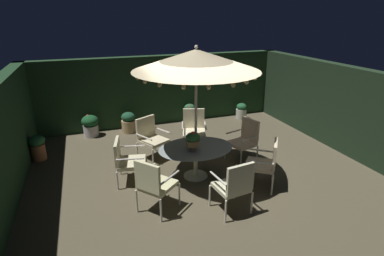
# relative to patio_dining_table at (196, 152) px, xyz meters

# --- Properties ---
(ground_plane) EXTENTS (8.02, 7.95, 0.02)m
(ground_plane) POSITION_rel_patio_dining_table_xyz_m (0.21, -0.13, -0.59)
(ground_plane) COLOR brown
(hedge_backdrop_rear) EXTENTS (8.02, 0.30, 2.15)m
(hedge_backdrop_rear) POSITION_rel_patio_dining_table_xyz_m (0.21, 3.70, 0.49)
(hedge_backdrop_rear) COLOR #1E371F
(hedge_backdrop_rear) RESTS_ON ground_plane
(hedge_backdrop_right) EXTENTS (0.30, 7.95, 2.15)m
(hedge_backdrop_right) POSITION_rel_patio_dining_table_xyz_m (4.08, -0.13, 0.49)
(hedge_backdrop_right) COLOR #1D2F1D
(hedge_backdrop_right) RESTS_ON ground_plane
(patio_dining_table) EXTENTS (1.60, 1.22, 0.70)m
(patio_dining_table) POSITION_rel_patio_dining_table_xyz_m (0.00, 0.00, 0.00)
(patio_dining_table) COLOR beige
(patio_dining_table) RESTS_ON ground_plane
(patio_umbrella) EXTENTS (2.49, 2.49, 2.80)m
(patio_umbrella) POSITION_rel_patio_dining_table_xyz_m (0.00, 0.00, 1.94)
(patio_umbrella) COLOR silver
(patio_umbrella) RESTS_ON ground_plane
(centerpiece_planter) EXTENTS (0.29, 0.29, 0.43)m
(centerpiece_planter) POSITION_rel_patio_dining_table_xyz_m (-0.12, -0.14, 0.37)
(centerpiece_planter) COLOR #7F6753
(centerpiece_planter) RESTS_ON patio_dining_table
(patio_chair_north) EXTENTS (0.82, 0.81, 1.05)m
(patio_chair_north) POSITION_rel_patio_dining_table_xyz_m (-1.13, -0.93, 0.02)
(patio_chair_north) COLOR silver
(patio_chair_north) RESTS_ON ground_plane
(patio_chair_northeast) EXTENTS (0.65, 0.63, 1.03)m
(patio_chair_northeast) POSITION_rel_patio_dining_table_xyz_m (0.18, -1.45, 0.01)
(patio_chair_northeast) COLOR silver
(patio_chair_northeast) RESTS_ON ground_plane
(patio_chair_east) EXTENTS (0.82, 0.82, 1.02)m
(patio_chair_east) POSITION_rel_patio_dining_table_xyz_m (1.18, -0.85, 0.00)
(patio_chair_east) COLOR silver
(patio_chair_east) RESTS_ON ground_plane
(patio_chair_southeast) EXTENTS (0.70, 0.71, 1.01)m
(patio_chair_southeast) POSITION_rel_patio_dining_table_xyz_m (1.41, 0.38, -0.02)
(patio_chair_southeast) COLOR beige
(patio_chair_southeast) RESTS_ON ground_plane
(patio_chair_south) EXTENTS (0.78, 0.79, 1.05)m
(patio_chair_south) POSITION_rel_patio_dining_table_xyz_m (0.47, 1.39, 0.01)
(patio_chair_south) COLOR silver
(patio_chair_south) RESTS_ON ground_plane
(patio_chair_southwest) EXTENTS (0.82, 0.82, 1.01)m
(patio_chair_southwest) POSITION_rel_patio_dining_table_xyz_m (-0.70, 1.28, -0.01)
(patio_chair_southwest) COLOR silver
(patio_chair_southwest) RESTS_ON ground_plane
(patio_chair_west) EXTENTS (0.73, 0.76, 0.95)m
(patio_chair_west) POSITION_rel_patio_dining_table_xyz_m (-1.43, 0.30, -0.05)
(patio_chair_west) COLOR silver
(patio_chair_west) RESTS_ON ground_plane
(potted_plant_back_right) EXTENTS (0.38, 0.38, 0.63)m
(potted_plant_back_right) POSITION_rel_patio_dining_table_xyz_m (-3.32, 2.08, -0.24)
(potted_plant_back_right) COLOR #B26A40
(potted_plant_back_right) RESTS_ON ground_plane
(potted_plant_right_far) EXTENTS (0.35, 0.35, 0.61)m
(potted_plant_right_far) POSITION_rel_patio_dining_table_xyz_m (1.05, 3.39, -0.26)
(potted_plant_right_far) COLOR beige
(potted_plant_right_far) RESTS_ON ground_plane
(potted_plant_back_center) EXTENTS (0.35, 0.35, 0.52)m
(potted_plant_back_center) POSITION_rel_patio_dining_table_xyz_m (2.83, 3.16, -0.32)
(potted_plant_back_center) COLOR beige
(potted_plant_back_center) RESTS_ON ground_plane
(potted_plant_back_left) EXTENTS (0.42, 0.42, 0.62)m
(potted_plant_back_left) POSITION_rel_patio_dining_table_xyz_m (-0.96, 3.16, -0.27)
(potted_plant_back_left) COLOR tan
(potted_plant_back_left) RESTS_ON ground_plane
(potted_plant_left_far) EXTENTS (0.48, 0.48, 0.63)m
(potted_plant_left_far) POSITION_rel_patio_dining_table_xyz_m (-2.04, 3.22, -0.25)
(potted_plant_left_far) COLOR silver
(potted_plant_left_far) RESTS_ON ground_plane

